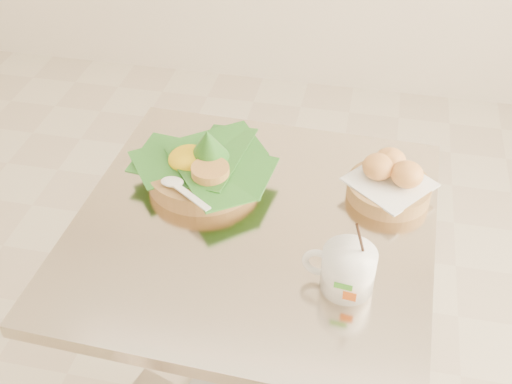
% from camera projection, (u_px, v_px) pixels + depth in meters
% --- Properties ---
extents(cafe_table, '(0.72, 0.72, 0.75)m').
position_uv_depth(cafe_table, '(254.00, 297.00, 1.40)').
color(cafe_table, gray).
rests_on(cafe_table, floor).
extents(rice_basket, '(0.29, 0.30, 0.15)m').
position_uv_depth(rice_basket, '(203.00, 166.00, 1.34)').
color(rice_basket, '#A87C48').
rests_on(rice_basket, cafe_table).
extents(bread_basket, '(0.20, 0.20, 0.09)m').
position_uv_depth(bread_basket, '(390.00, 180.00, 1.31)').
color(bread_basket, '#A87C48').
rests_on(bread_basket, cafe_table).
extents(coffee_mug, '(0.13, 0.10, 0.16)m').
position_uv_depth(coffee_mug, '(347.00, 269.00, 1.11)').
color(coffee_mug, white).
rests_on(coffee_mug, cafe_table).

